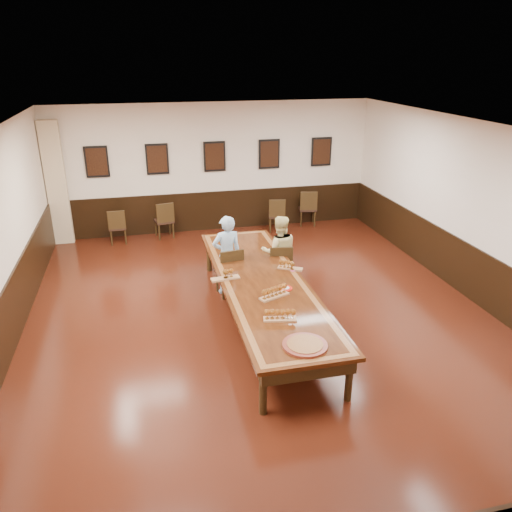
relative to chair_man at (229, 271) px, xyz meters
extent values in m
cube|color=black|center=(0.37, -1.14, -0.49)|extent=(8.00, 10.00, 0.02)
cube|color=white|center=(0.37, -1.14, 2.73)|extent=(8.00, 10.00, 0.02)
cube|color=#F3E2CB|center=(0.37, 3.87, 1.12)|extent=(8.00, 0.02, 3.20)
cube|color=#F3E2CB|center=(0.37, -6.15, 1.12)|extent=(8.00, 0.02, 3.20)
cube|color=#F3E2CB|center=(4.38, -1.14, 1.12)|extent=(0.02, 10.00, 3.20)
imported|color=#5298CE|center=(-0.01, 0.10, 0.29)|extent=(0.60, 0.44, 1.53)
imported|color=#F5E599|center=(1.02, 0.14, 0.24)|extent=(0.78, 0.65, 1.44)
cube|color=#E44C9E|center=(0.97, -0.82, 0.28)|extent=(0.11, 0.17, 0.01)
cube|color=beige|center=(-3.38, 3.68, 0.97)|extent=(0.45, 0.18, 2.90)
cube|color=black|center=(0.37, 3.84, 0.02)|extent=(7.98, 0.04, 1.00)
cube|color=black|center=(-3.61, -1.14, 0.02)|extent=(0.04, 9.98, 1.00)
cube|color=black|center=(4.35, -1.14, 0.02)|extent=(0.04, 9.98, 1.00)
cube|color=black|center=(0.37, -1.14, 0.24)|extent=(1.40, 5.00, 0.06)
cube|color=#9A6332|center=(0.37, -1.14, 0.27)|extent=(1.28, 4.88, 0.00)
cube|color=black|center=(0.37, -1.14, 0.28)|extent=(1.10, 4.70, 0.00)
cube|color=black|center=(0.37, -1.14, 0.09)|extent=(1.25, 4.85, 0.18)
cylinder|color=black|center=(-0.21, -3.46, -0.13)|extent=(0.10, 0.10, 0.69)
cylinder|color=black|center=(0.95, -3.46, -0.13)|extent=(0.10, 0.10, 0.69)
cylinder|color=black|center=(-0.21, 1.18, -0.13)|extent=(0.10, 0.10, 0.69)
cylinder|color=black|center=(0.95, 1.18, -0.13)|extent=(0.10, 0.10, 0.69)
cube|color=black|center=(-2.43, 3.80, 1.42)|extent=(0.54, 0.03, 0.74)
cube|color=black|center=(-2.43, 3.78, 1.42)|extent=(0.46, 0.01, 0.64)
cube|color=black|center=(-1.03, 3.80, 1.42)|extent=(0.54, 0.03, 0.74)
cube|color=black|center=(-1.03, 3.78, 1.42)|extent=(0.46, 0.01, 0.64)
cube|color=black|center=(0.37, 3.80, 1.42)|extent=(0.54, 0.03, 0.74)
cube|color=black|center=(0.37, 3.78, 1.42)|extent=(0.46, 0.01, 0.64)
cube|color=black|center=(1.77, 3.80, 1.42)|extent=(0.54, 0.03, 0.74)
cube|color=black|center=(1.77, 3.78, 1.42)|extent=(0.46, 0.01, 0.64)
cube|color=black|center=(3.17, 3.80, 1.42)|extent=(0.54, 0.03, 0.74)
cube|color=black|center=(3.17, 3.78, 1.42)|extent=(0.46, 0.01, 0.64)
cube|color=#9F6D43|center=(-0.23, -0.94, 0.29)|extent=(0.49, 0.20, 0.03)
cube|color=#9F6D43|center=(0.95, -0.78, 0.29)|extent=(0.44, 0.32, 0.03)
cube|color=#9F6D43|center=(0.40, -1.77, 0.29)|extent=(0.52, 0.33, 0.03)
cube|color=#9F6D43|center=(0.28, -2.48, 0.29)|extent=(0.49, 0.23, 0.03)
cylinder|color=red|center=(0.65, -1.53, 0.28)|extent=(0.22, 0.22, 0.02)
cylinder|color=silver|center=(0.65, -1.53, 0.30)|extent=(0.12, 0.12, 0.01)
cylinder|color=#591A11|center=(0.41, -3.22, 0.29)|extent=(0.71, 0.71, 0.04)
cylinder|color=#9A6332|center=(0.41, -3.22, 0.31)|extent=(0.57, 0.57, 0.01)
camera|label=1|loc=(-1.49, -8.45, 3.79)|focal=35.00mm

